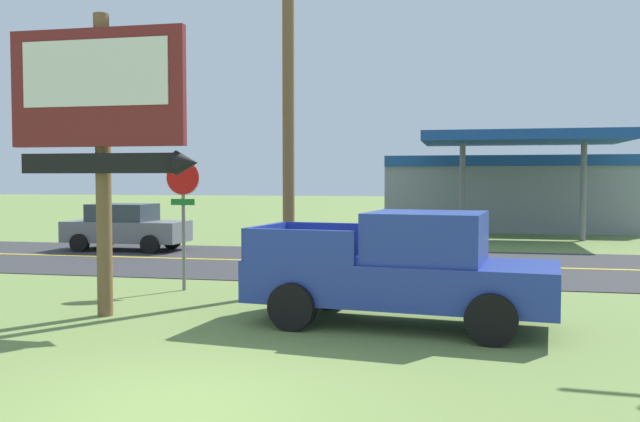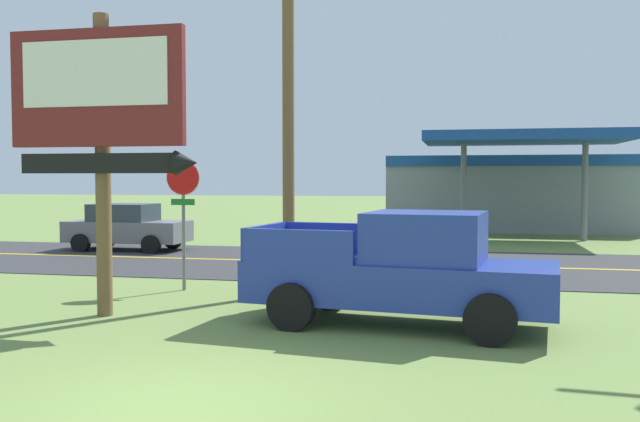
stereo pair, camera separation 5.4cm
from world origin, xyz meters
name	(u,v)px [view 2 (the right image)]	position (x,y,z in m)	size (l,w,h in m)	color
ground_plane	(169,408)	(0.00, 0.00, 0.00)	(180.00, 180.00, 0.00)	olive
road_asphalt	(355,263)	(0.00, 13.00, 0.01)	(140.00, 8.00, 0.02)	#333335
road_centre_line	(355,263)	(0.00, 13.00, 0.02)	(126.00, 0.20, 0.01)	gold
motel_sign	(102,114)	(-3.25, 4.35, 3.69)	(3.58, 0.54, 5.51)	brown
stop_sign	(183,201)	(-3.03, 7.44, 2.03)	(0.80, 0.08, 2.95)	slate
utility_pole	(288,54)	(-0.60, 7.52, 5.22)	(1.65, 0.26, 9.89)	brown
gas_station	(513,190)	(5.53, 27.87, 1.94)	(12.00, 11.50, 4.40)	gray
pickup_blue_parked_on_lawn	(403,270)	(2.15, 4.77, 0.96)	(5.40, 2.72, 1.96)	#233893
car_grey_near_lane	(127,227)	(-8.42, 15.00, 0.83)	(4.20, 2.00, 1.64)	slate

